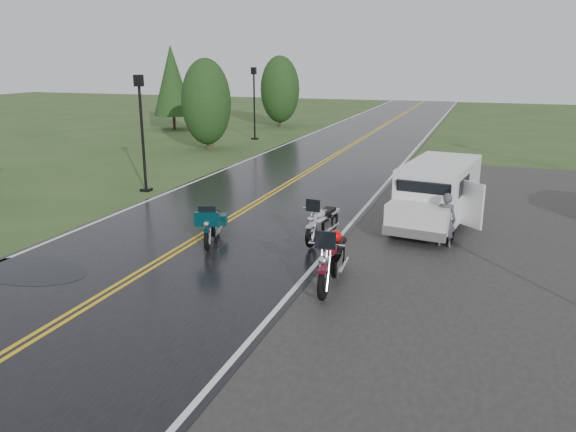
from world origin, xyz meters
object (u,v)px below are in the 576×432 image
(motorcycle_silver, at_px, (311,227))
(van_white, at_px, (396,203))
(motorcycle_teal, at_px, (207,231))
(lamp_post_near_left, at_px, (142,134))
(person_at_van, at_px, (446,221))
(lamp_post_far_left, at_px, (254,103))
(motorcycle_red, at_px, (324,270))

(motorcycle_silver, distance_m, van_white, 2.77)
(motorcycle_teal, height_order, lamp_post_near_left, lamp_post_near_left)
(motorcycle_teal, xyz_separation_m, motorcycle_silver, (2.53, 1.15, 0.05))
(person_at_van, height_order, lamp_post_near_left, lamp_post_near_left)
(motorcycle_silver, bearing_deg, motorcycle_teal, -149.86)
(motorcycle_teal, relative_size, person_at_van, 1.35)
(motorcycle_silver, bearing_deg, person_at_van, 28.41)
(motorcycle_teal, height_order, van_white, van_white)
(van_white, relative_size, lamp_post_far_left, 1.11)
(motorcycle_red, bearing_deg, lamp_post_far_left, 112.40)
(lamp_post_near_left, bearing_deg, van_white, -14.36)
(motorcycle_silver, xyz_separation_m, person_at_van, (3.38, 1.41, 0.10))
(lamp_post_far_left, bearing_deg, motorcycle_silver, -63.24)
(motorcycle_silver, xyz_separation_m, lamp_post_near_left, (-8.15, 4.53, 1.59))
(motorcycle_teal, relative_size, van_white, 0.40)
(van_white, xyz_separation_m, lamp_post_far_left, (-11.75, 17.52, 1.28))
(motorcycle_red, xyz_separation_m, van_white, (0.68, 5.15, 0.26))
(person_at_van, xyz_separation_m, lamp_post_far_left, (-13.19, 18.06, 1.52))
(motorcycle_teal, xyz_separation_m, van_white, (4.47, 3.09, 0.39))
(person_at_van, bearing_deg, lamp_post_near_left, -10.89)
(motorcycle_teal, bearing_deg, motorcycle_red, -45.84)
(van_white, height_order, lamp_post_far_left, lamp_post_far_left)
(person_at_van, distance_m, lamp_post_far_left, 22.41)
(motorcycle_red, xyz_separation_m, lamp_post_near_left, (-9.41, 7.73, 1.51))
(motorcycle_red, xyz_separation_m, motorcycle_teal, (-3.79, 2.05, -0.13))
(motorcycle_red, bearing_deg, motorcycle_silver, 107.85)
(person_at_van, bearing_deg, motorcycle_teal, 27.63)
(motorcycle_teal, distance_m, person_at_van, 6.44)
(motorcycle_red, distance_m, lamp_post_far_left, 25.27)
(lamp_post_far_left, bearing_deg, van_white, -56.14)
(lamp_post_far_left, bearing_deg, motorcycle_red, -63.96)
(motorcycle_silver, distance_m, person_at_van, 3.66)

